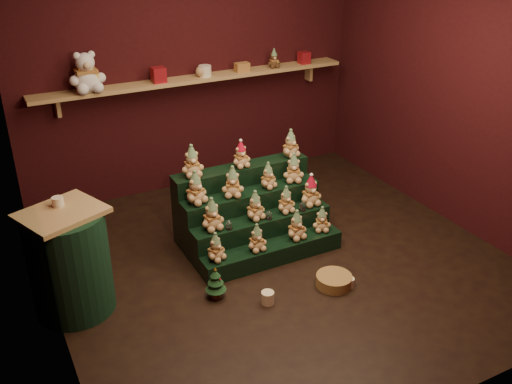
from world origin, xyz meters
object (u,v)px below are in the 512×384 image
mug_left (268,298)px  wicker_basket (334,280)px  side_table (70,262)px  riser_tier_front (273,253)px  brown_bear (274,59)px  mini_christmas_tree (216,283)px  snow_globe_a (229,225)px  mug_right (349,283)px  snow_globe_c (303,206)px  white_bear (85,67)px  snow_globe_b (269,215)px

mug_left → wicker_basket: bearing=-4.0°
side_table → wicker_basket: bearing=-41.1°
riser_tier_front → wicker_basket: 0.66m
brown_bear → side_table: bearing=-140.3°
side_table → riser_tier_front: bearing=-26.1°
mini_christmas_tree → wicker_basket: bearing=-17.9°
riser_tier_front → mini_christmas_tree: mini_christmas_tree is taller
snow_globe_a → mini_christmas_tree: snow_globe_a is taller
mini_christmas_tree → brown_bear: (1.70, 2.08, 1.28)m
mug_right → snow_globe_c: bearing=88.3°
snow_globe_a → mug_right: 1.18m
snow_globe_c → side_table: bearing=-179.2°
riser_tier_front → brown_bear: brown_bear is taller
snow_globe_a → white_bear: bearing=114.9°
riser_tier_front → snow_globe_b: bearing=74.3°
snow_globe_b → mug_left: bearing=-119.3°
riser_tier_front → side_table: size_ratio=1.54×
side_table → mini_christmas_tree: 1.19m
mini_christmas_tree → mug_right: (1.09, -0.40, -0.10)m
snow_globe_a → brown_bear: bearing=50.4°
snow_globe_b → mug_right: size_ratio=0.88×
side_table → mug_left: side_table is taller
mini_christmas_tree → white_bear: 2.56m
white_bear → mini_christmas_tree: bearing=-78.3°
wicker_basket → brown_bear: bearing=73.4°
snow_globe_a → snow_globe_b: size_ratio=1.06×
snow_globe_b → mug_left: (-0.39, -0.70, -0.35)m
mini_christmas_tree → mug_left: (0.35, -0.27, -0.09)m
snow_globe_c → mug_right: bearing=-91.7°
mug_left → mug_right: (0.74, -0.13, -0.01)m
mug_left → white_bear: white_bear is taller
riser_tier_front → white_bear: bearing=122.1°
snow_globe_a → side_table: side_table is taller
mug_right → wicker_basket: bearing=139.7°
wicker_basket → snow_globe_a: bearing=131.3°
snow_globe_b → mini_christmas_tree: (-0.74, -0.43, -0.25)m
riser_tier_front → white_bear: size_ratio=2.76×
snow_globe_c → mug_right: snow_globe_c is taller
mini_christmas_tree → brown_bear: size_ratio=1.43×
mug_right → brown_bear: 2.91m
riser_tier_front → snow_globe_b: 0.35m
side_table → mug_left: size_ratio=8.32×
side_table → mug_left: 1.63m
snow_globe_b → mini_christmas_tree: size_ratio=0.27×
riser_tier_front → mug_right: (0.39, -0.67, -0.04)m
white_bear → mug_left: bearing=-71.7°
mug_left → brown_bear: brown_bear is taller
mug_right → mug_left: bearing=170.0°
snow_globe_b → side_table: size_ratio=0.09×
riser_tier_front → brown_bear: 2.47m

